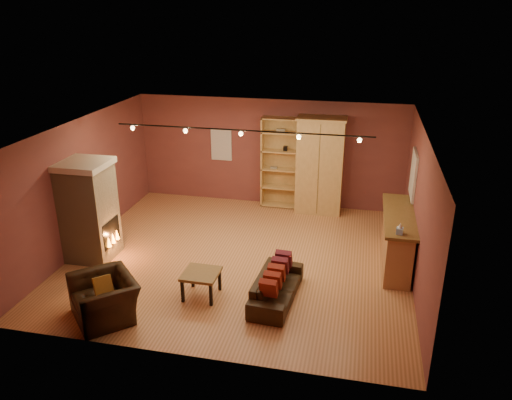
% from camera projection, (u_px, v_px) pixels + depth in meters
% --- Properties ---
extents(floor, '(7.00, 7.00, 0.00)m').
position_uv_depth(floor, '(240.00, 258.00, 10.61)').
color(floor, '#A5663A').
rests_on(floor, ground).
extents(ceiling, '(7.00, 7.00, 0.00)m').
position_uv_depth(ceiling, '(238.00, 129.00, 9.58)').
color(ceiling, brown).
rests_on(ceiling, back_wall).
extents(back_wall, '(7.00, 0.02, 2.80)m').
position_uv_depth(back_wall, '(269.00, 153.00, 13.05)').
color(back_wall, brown).
rests_on(back_wall, floor).
extents(left_wall, '(0.02, 6.50, 2.80)m').
position_uv_depth(left_wall, '(83.00, 184.00, 10.79)').
color(left_wall, brown).
rests_on(left_wall, floor).
extents(right_wall, '(0.02, 6.50, 2.80)m').
position_uv_depth(right_wall, '(419.00, 211.00, 9.40)').
color(right_wall, brown).
rests_on(right_wall, floor).
extents(fireplace, '(1.01, 0.98, 2.12)m').
position_uv_depth(fireplace, '(89.00, 211.00, 10.28)').
color(fireplace, tan).
rests_on(fireplace, floor).
extents(back_window, '(0.56, 0.04, 0.86)m').
position_uv_depth(back_window, '(221.00, 144.00, 13.23)').
color(back_window, silver).
rests_on(back_window, back_wall).
extents(bookcase, '(0.97, 0.38, 2.38)m').
position_uv_depth(bookcase, '(281.00, 162.00, 12.94)').
color(bookcase, tan).
rests_on(bookcase, floor).
extents(armoire, '(1.21, 0.69, 2.47)m').
position_uv_depth(armoire, '(320.00, 165.00, 12.55)').
color(armoire, tan).
rests_on(armoire, floor).
extents(bar_counter, '(0.62, 2.31, 1.11)m').
position_uv_depth(bar_counter, '(397.00, 239.00, 10.19)').
color(bar_counter, tan).
rests_on(bar_counter, floor).
extents(tissue_box, '(0.12, 0.12, 0.21)m').
position_uv_depth(tissue_box, '(400.00, 229.00, 9.10)').
color(tissue_box, '#89B3DC').
rests_on(tissue_box, bar_counter).
extents(right_window, '(0.05, 0.90, 1.00)m').
position_uv_depth(right_window, '(413.00, 175.00, 10.58)').
color(right_window, silver).
rests_on(right_window, right_wall).
extents(loveseat, '(0.62, 1.73, 0.73)m').
position_uv_depth(loveseat, '(276.00, 282.00, 9.01)').
color(loveseat, black).
rests_on(loveseat, floor).
extents(armchair, '(1.30, 1.32, 0.98)m').
position_uv_depth(armchair, '(104.00, 292.00, 8.44)').
color(armchair, black).
rests_on(armchair, floor).
extents(coffee_table, '(0.65, 0.65, 0.49)m').
position_uv_depth(coffee_table, '(201.00, 276.00, 9.08)').
color(coffee_table, brown).
rests_on(coffee_table, floor).
extents(track_rail, '(5.20, 0.09, 0.13)m').
position_uv_depth(track_rail, '(241.00, 132.00, 9.80)').
color(track_rail, black).
rests_on(track_rail, ceiling).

